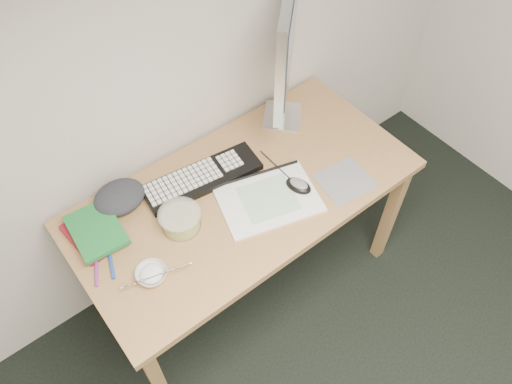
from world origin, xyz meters
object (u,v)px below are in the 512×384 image
rice_bowl (152,274)px  desk (245,203)px  monitor (286,43)px  sketchpad (268,199)px  keyboard (202,178)px

rice_bowl → desk: bearing=12.3°
monitor → sketchpad: bearing=179.1°
sketchpad → monitor: (0.35, 0.33, 0.39)m
sketchpad → keyboard: keyboard is taller
sketchpad → monitor: size_ratio=0.61×
sketchpad → rice_bowl: bearing=-162.4°
desk → monitor: (0.40, 0.24, 0.47)m
sketchpad → rice_bowl: 0.54m
sketchpad → desk: bearing=133.2°
keyboard → rice_bowl: rice_bowl is taller
desk → sketchpad: bearing=-63.1°
sketchpad → keyboard: (-0.15, 0.24, 0.01)m
rice_bowl → sketchpad: bearing=1.3°
sketchpad → monitor: bearing=59.8°
keyboard → monitor: (0.49, 0.09, 0.38)m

